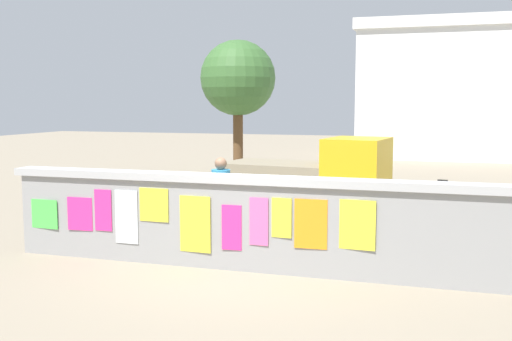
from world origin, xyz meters
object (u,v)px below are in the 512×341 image
(bicycle_far, at_px, (443,238))
(motorcycle, at_px, (133,210))
(tree_roadside, at_px, (238,79))
(person_walking, at_px, (221,192))
(bicycle_near, at_px, (449,208))
(auto_rickshaw_truck, at_px, (313,180))

(bicycle_far, bearing_deg, motorcycle, 176.71)
(tree_roadside, bearing_deg, person_walking, -72.86)
(motorcycle, bearing_deg, person_walking, -14.33)
(bicycle_near, distance_m, person_walking, 5.16)
(auto_rickshaw_truck, xyz_separation_m, tree_roadside, (-4.20, 7.18, 2.52))
(motorcycle, relative_size, bicycle_far, 1.10)
(person_walking, xyz_separation_m, tree_roadside, (-3.09, 10.02, 2.43))
(auto_rickshaw_truck, height_order, tree_roadside, tree_roadside)
(motorcycle, xyz_separation_m, bicycle_near, (6.09, 2.68, -0.10))
(auto_rickshaw_truck, distance_m, person_walking, 3.05)
(bicycle_near, bearing_deg, bicycle_far, -92.35)
(bicycle_near, relative_size, bicycle_far, 0.97)
(bicycle_near, distance_m, bicycle_far, 3.03)
(motorcycle, xyz_separation_m, tree_roadside, (-0.99, 9.49, 2.96))
(bicycle_far, height_order, person_walking, person_walking)
(tree_roadside, bearing_deg, bicycle_far, -54.71)
(person_walking, bearing_deg, bicycle_near, 38.91)
(auto_rickshaw_truck, relative_size, bicycle_far, 2.20)
(auto_rickshaw_truck, height_order, motorcycle, auto_rickshaw_truck)
(motorcycle, relative_size, tree_roadside, 0.39)
(auto_rickshaw_truck, bearing_deg, tree_roadside, 120.30)
(motorcycle, bearing_deg, auto_rickshaw_truck, 35.70)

